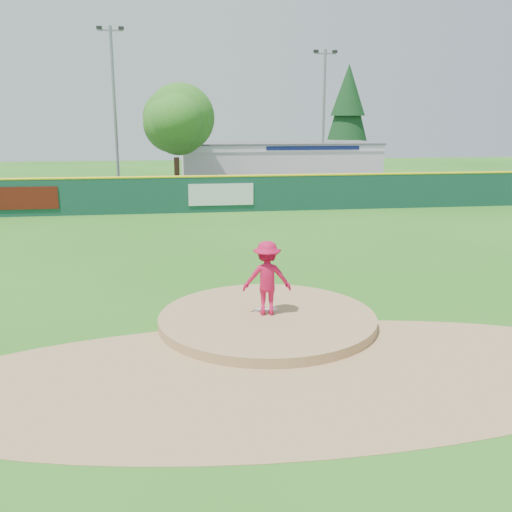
{
  "coord_description": "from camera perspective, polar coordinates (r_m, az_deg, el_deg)",
  "views": [
    {
      "loc": [
        -2.24,
        -13.52,
        5.08
      ],
      "look_at": [
        0.0,
        2.0,
        1.3
      ],
      "focal_mm": 40.0,
      "sensor_mm": 36.0,
      "label": 1
    }
  ],
  "objects": [
    {
      "name": "pitcher",
      "position": [
        14.3,
        1.11,
        -2.22
      ],
      "size": [
        1.29,
        0.83,
        1.89
      ],
      "primitive_type": "imported",
      "rotation": [
        0.0,
        0.0,
        3.03
      ],
      "color": "#BC103D",
      "rests_on": "pitchers_mound"
    },
    {
      "name": "deciduous_tree",
      "position": [
        38.53,
        -8.06,
        12.64
      ],
      "size": [
        5.6,
        5.6,
        7.36
      ],
      "color": "#382314",
      "rests_on": "ground"
    },
    {
      "name": "pitchers_mound",
      "position": [
        14.62,
        1.13,
        -6.79
      ],
      "size": [
        5.5,
        5.5,
        0.5
      ],
      "primitive_type": "cylinder",
      "color": "#9E774C",
      "rests_on": "ground"
    },
    {
      "name": "light_pole_left",
      "position": [
        40.71,
        -13.97,
        14.53
      ],
      "size": [
        1.75,
        0.25,
        11.0
      ],
      "color": "gray",
      "rests_on": "ground"
    },
    {
      "name": "pool_building_grp",
      "position": [
        46.38,
        2.06,
        9.32
      ],
      "size": [
        15.2,
        8.2,
        3.31
      ],
      "color": "silver",
      "rests_on": "ground"
    },
    {
      "name": "conifer_tree",
      "position": [
        51.82,
        9.16,
        13.9
      ],
      "size": [
        4.4,
        4.4,
        9.5
      ],
      "color": "#382314",
      "rests_on": "ground"
    },
    {
      "name": "pitching_rubber",
      "position": [
        14.81,
        0.95,
        -5.41
      ],
      "size": [
        0.6,
        0.15,
        0.04
      ],
      "primitive_type": "cube",
      "color": "white",
      "rests_on": "pitchers_mound"
    },
    {
      "name": "fence_banners",
      "position": [
        31.82,
        -13.03,
        5.84
      ],
      "size": [
        14.11,
        0.04,
        1.2
      ],
      "color": "#53140B",
      "rests_on": "ground"
    },
    {
      "name": "outfield_fence",
      "position": [
        31.85,
        -4.15,
        6.32
      ],
      "size": [
        40.0,
        0.14,
        2.07
      ],
      "color": "#123C31",
      "rests_on": "ground"
    },
    {
      "name": "parking_lot",
      "position": [
        40.9,
        -5.05,
        6.38
      ],
      "size": [
        44.0,
        16.0,
        0.02
      ],
      "primitive_type": "cube",
      "color": "#38383A",
      "rests_on": "ground"
    },
    {
      "name": "ground",
      "position": [
        14.62,
        1.13,
        -6.79
      ],
      "size": [
        120.0,
        120.0,
        0.0
      ],
      "primitive_type": "plane",
      "color": "#286B19",
      "rests_on": "ground"
    },
    {
      "name": "light_pole_right",
      "position": [
        43.99,
        6.79,
        14.06
      ],
      "size": [
        1.75,
        0.25,
        10.0
      ],
      "color": "gray",
      "rests_on": "ground"
    },
    {
      "name": "van",
      "position": [
        36.21,
        1.2,
        6.58
      ],
      "size": [
        5.04,
        2.8,
        1.34
      ],
      "primitive_type": "imported",
      "rotation": [
        0.0,
        0.0,
        1.45
      ],
      "color": "silver",
      "rests_on": "parking_lot"
    },
    {
      "name": "infield_dirt_arc",
      "position": [
        11.89,
        3.52,
        -11.73
      ],
      "size": [
        15.4,
        15.4,
        0.01
      ],
      "primitive_type": "cylinder",
      "color": "#9E774C",
      "rests_on": "ground"
    }
  ]
}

